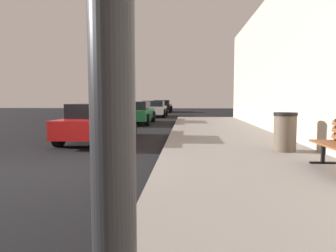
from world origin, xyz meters
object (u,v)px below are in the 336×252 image
(car_red, at_px, (100,122))
(trash_bin, at_px, (285,132))
(car_green, at_px, (135,112))
(car_black, at_px, (162,106))
(car_white, at_px, (154,109))

(car_red, bearing_deg, trash_bin, -25.97)
(car_red, distance_m, car_green, 7.34)
(car_black, bearing_deg, trash_bin, -78.74)
(car_white, xyz_separation_m, car_black, (-0.00, 8.49, 0.00))
(car_red, xyz_separation_m, car_green, (-0.04, 7.34, 0.00))
(trash_bin, xyz_separation_m, car_black, (-5.01, 25.16, 0.02))
(trash_bin, relative_size, car_black, 0.22)
(car_black, bearing_deg, car_red, -90.86)
(car_red, distance_m, car_black, 22.56)
(car_red, relative_size, car_green, 0.95)
(car_green, xyz_separation_m, car_white, (0.39, 6.72, -0.00))
(car_white, bearing_deg, car_green, -93.29)
(car_white, bearing_deg, car_red, -91.40)
(car_green, distance_m, car_black, 15.22)
(car_green, bearing_deg, car_black, 88.56)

